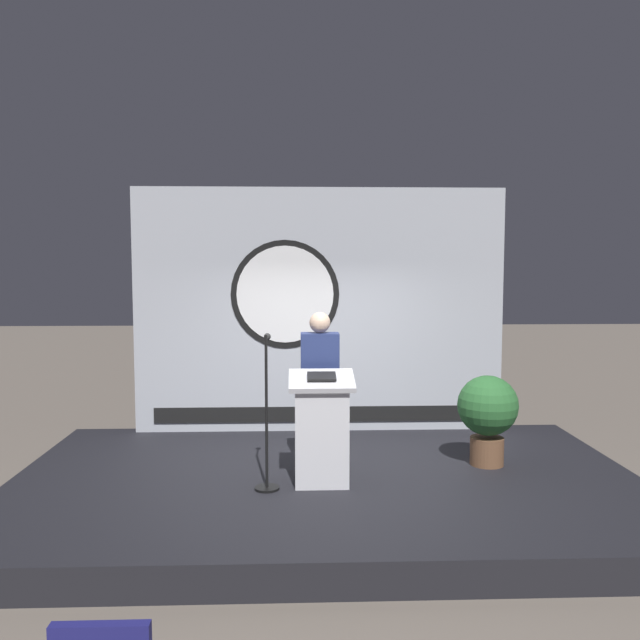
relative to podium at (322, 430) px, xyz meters
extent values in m
plane|color=#6B6056|center=(0.06, 0.27, -0.84)|extent=(40.00, 40.00, 0.00)
cube|color=black|center=(0.06, 0.27, -0.69)|extent=(6.40, 4.00, 0.30)
cube|color=#B2B7C1|center=(0.06, 2.12, 1.03)|extent=(4.76, 0.10, 3.14)
cylinder|color=black|center=(-0.38, 2.06, 1.24)|extent=(1.39, 0.02, 1.39)
cylinder|color=white|center=(-0.38, 2.06, 1.24)|extent=(1.24, 0.02, 1.24)
cube|color=black|center=(0.06, 2.06, -0.32)|extent=(4.28, 0.02, 0.20)
cube|color=silver|center=(0.00, 0.00, -0.04)|extent=(0.52, 0.40, 1.00)
cube|color=silver|center=(0.00, 0.00, 0.49)|extent=(0.64, 0.50, 0.16)
cube|color=black|center=(0.00, -0.02, 0.53)|extent=(0.28, 0.20, 0.07)
cylinder|color=black|center=(0.00, 0.48, -0.12)|extent=(0.26, 0.26, 0.84)
cube|color=navy|center=(0.00, 0.48, 0.60)|extent=(0.40, 0.24, 0.61)
sphere|color=beige|center=(0.00, 0.48, 1.02)|extent=(0.22, 0.22, 0.22)
cylinder|color=black|center=(-0.53, -0.15, -0.53)|extent=(0.24, 0.24, 0.02)
cylinder|color=black|center=(-0.53, -0.15, 0.21)|extent=(0.03, 0.03, 1.50)
cylinder|color=black|center=(-0.53, 0.00, 0.91)|extent=(0.02, 0.30, 0.02)
sphere|color=#262626|center=(-0.53, 0.15, 0.91)|extent=(0.07, 0.07, 0.07)
cylinder|color=brown|center=(1.81, 0.55, -0.39)|extent=(0.36, 0.36, 0.30)
sphere|color=#2D6B33|center=(1.81, 0.55, 0.11)|extent=(0.65, 0.65, 0.65)
camera|label=1|loc=(-0.25, -6.31, 1.62)|focal=36.75mm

